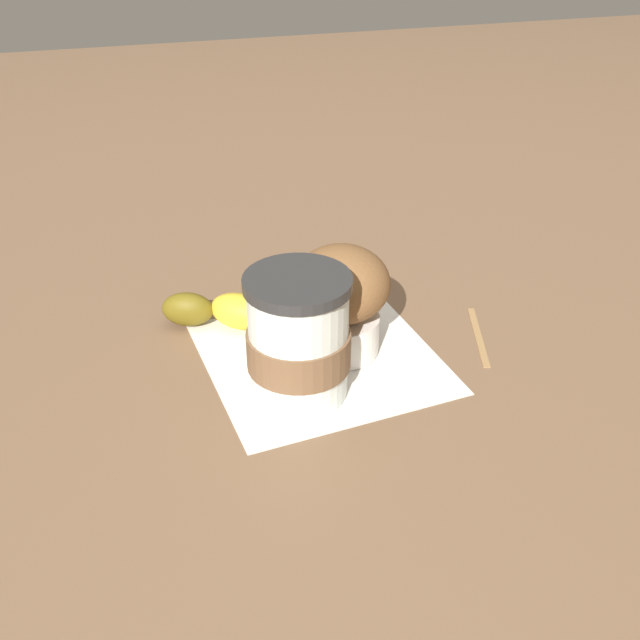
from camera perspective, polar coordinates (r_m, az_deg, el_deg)
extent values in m
plane|color=brown|center=(0.74, 0.00, -2.88)|extent=(3.00, 3.00, 0.00)
cube|color=white|center=(0.74, 0.00, -2.83)|extent=(0.24, 0.24, 0.00)
cylinder|color=silver|center=(0.66, -1.64, -1.62)|extent=(0.09, 0.09, 0.11)
cylinder|color=#2D2D2D|center=(0.63, -1.72, 2.84)|extent=(0.09, 0.09, 0.01)
cylinder|color=brown|center=(0.67, -1.63, -2.18)|extent=(0.09, 0.09, 0.03)
cylinder|color=white|center=(0.74, 1.57, -0.99)|extent=(0.08, 0.08, 0.04)
ellipsoid|color=brown|center=(0.71, 1.63, 2.78)|extent=(0.09, 0.09, 0.07)
ellipsoid|color=gold|center=(0.75, -2.55, -0.15)|extent=(0.06, 0.05, 0.04)
ellipsoid|color=gold|center=(0.78, -6.17, 0.67)|extent=(0.07, 0.07, 0.04)
ellipsoid|color=brown|center=(0.79, -10.05, 0.81)|extent=(0.05, 0.06, 0.04)
cube|color=#9E7547|center=(0.78, 11.98, -1.19)|extent=(0.11, 0.04, 0.00)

